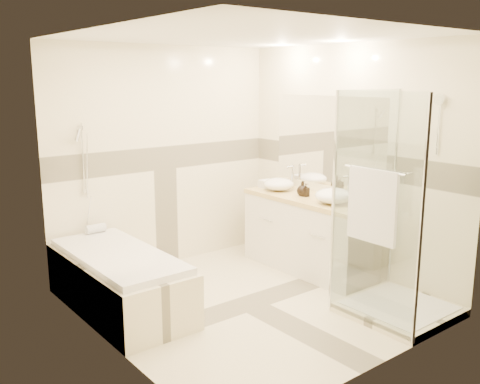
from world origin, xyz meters
TOP-DOWN VIEW (x-y plane):
  - room at (0.06, 0.01)m, footprint 2.82×3.02m
  - bathtub at (-1.02, 0.65)m, footprint 0.75×1.70m
  - vanity at (1.12, 0.30)m, footprint 0.58×1.62m
  - shower_enclosure at (0.83, -0.97)m, footprint 0.96×0.93m
  - vessel_sink_near at (1.10, 0.79)m, footprint 0.36×0.36m
  - vessel_sink_far at (1.10, -0.07)m, footprint 0.40×0.40m
  - faucet_near at (1.32, 0.79)m, footprint 0.11×0.03m
  - faucet_far at (1.32, -0.07)m, footprint 0.12×0.03m
  - amenity_bottle_a at (1.10, 0.34)m, footprint 0.07×0.08m
  - amenity_bottle_b at (1.10, 0.39)m, footprint 0.13×0.13m
  - folded_towels at (1.10, 0.93)m, footprint 0.17×0.28m
  - rolled_towel at (-0.92, 1.38)m, footprint 0.20×0.09m

SIDE VIEW (x-z plane):
  - bathtub at x=-1.02m, z-range 0.03..0.59m
  - vanity at x=1.12m, z-range 0.00..0.85m
  - shower_enclosure at x=0.83m, z-range -0.51..1.53m
  - rolled_towel at x=-0.92m, z-range 0.56..0.65m
  - folded_towels at x=1.10m, z-range 0.85..0.94m
  - vessel_sink_near at x=1.10m, z-range 0.85..0.99m
  - amenity_bottle_a at x=1.10m, z-range 0.85..1.00m
  - vessel_sink_far at x=1.10m, z-range 0.85..1.01m
  - amenity_bottle_b at x=1.10m, z-range 0.85..1.02m
  - faucet_near at x=1.32m, z-range 0.87..1.15m
  - faucet_far at x=1.32m, z-range 0.87..1.15m
  - room at x=0.06m, z-range 0.00..2.52m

